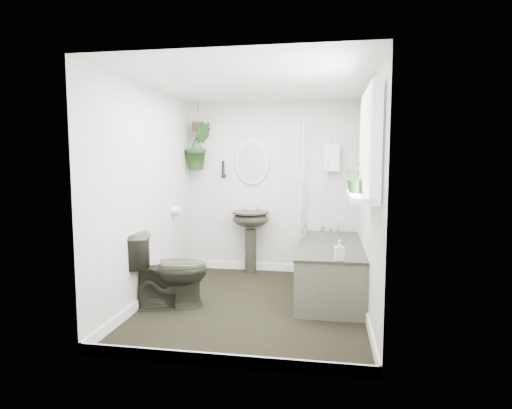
# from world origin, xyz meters

# --- Properties ---
(floor) EXTENTS (2.30, 2.80, 0.02)m
(floor) POSITION_xyz_m (0.00, 0.00, -0.01)
(floor) COLOR black
(floor) RESTS_ON ground
(ceiling) EXTENTS (2.30, 2.80, 0.02)m
(ceiling) POSITION_xyz_m (0.00, 0.00, 2.31)
(ceiling) COLOR white
(ceiling) RESTS_ON ground
(wall_back) EXTENTS (2.30, 0.02, 2.30)m
(wall_back) POSITION_xyz_m (0.00, 1.41, 1.15)
(wall_back) COLOR silver
(wall_back) RESTS_ON ground
(wall_front) EXTENTS (2.30, 0.02, 2.30)m
(wall_front) POSITION_xyz_m (0.00, -1.41, 1.15)
(wall_front) COLOR silver
(wall_front) RESTS_ON ground
(wall_left) EXTENTS (0.02, 2.80, 2.30)m
(wall_left) POSITION_xyz_m (-1.16, 0.00, 1.15)
(wall_left) COLOR silver
(wall_left) RESTS_ON ground
(wall_right) EXTENTS (0.02, 2.80, 2.30)m
(wall_right) POSITION_xyz_m (1.16, 0.00, 1.15)
(wall_right) COLOR silver
(wall_right) RESTS_ON ground
(skirting) EXTENTS (2.30, 2.80, 0.10)m
(skirting) POSITION_xyz_m (0.00, 0.00, 0.05)
(skirting) COLOR white
(skirting) RESTS_ON floor
(bathtub) EXTENTS (0.72, 1.72, 0.58)m
(bathtub) POSITION_xyz_m (0.80, 0.50, 0.29)
(bathtub) COLOR black
(bathtub) RESTS_ON floor
(bath_screen) EXTENTS (0.04, 0.72, 1.40)m
(bath_screen) POSITION_xyz_m (0.47, 0.99, 1.28)
(bath_screen) COLOR silver
(bath_screen) RESTS_ON bathtub
(shower_box) EXTENTS (0.20, 0.10, 0.35)m
(shower_box) POSITION_xyz_m (0.80, 1.34, 1.55)
(shower_box) COLOR white
(shower_box) RESTS_ON wall_back
(oval_mirror) EXTENTS (0.46, 0.03, 0.62)m
(oval_mirror) POSITION_xyz_m (-0.26, 1.37, 1.50)
(oval_mirror) COLOR beige
(oval_mirror) RESTS_ON wall_back
(wall_sconce) EXTENTS (0.04, 0.04, 0.22)m
(wall_sconce) POSITION_xyz_m (-0.66, 1.36, 1.40)
(wall_sconce) COLOR black
(wall_sconce) RESTS_ON wall_back
(toilet_roll_holder) EXTENTS (0.11, 0.11, 0.11)m
(toilet_roll_holder) POSITION_xyz_m (-1.10, 0.70, 0.90)
(toilet_roll_holder) COLOR white
(toilet_roll_holder) RESTS_ON wall_left
(window_recess) EXTENTS (0.08, 1.00, 0.90)m
(window_recess) POSITION_xyz_m (1.09, -0.70, 1.65)
(window_recess) COLOR white
(window_recess) RESTS_ON wall_right
(window_sill) EXTENTS (0.18, 1.00, 0.04)m
(window_sill) POSITION_xyz_m (1.02, -0.70, 1.23)
(window_sill) COLOR white
(window_sill) RESTS_ON wall_right
(window_blinds) EXTENTS (0.01, 0.86, 0.76)m
(window_blinds) POSITION_xyz_m (1.04, -0.70, 1.65)
(window_blinds) COLOR white
(window_blinds) RESTS_ON wall_right
(toilet) EXTENTS (0.87, 0.66, 0.79)m
(toilet) POSITION_xyz_m (-0.85, -0.21, 0.40)
(toilet) COLOR black
(toilet) RESTS_ON floor
(pedestal_sink) EXTENTS (0.57, 0.51, 0.84)m
(pedestal_sink) POSITION_xyz_m (-0.26, 1.24, 0.42)
(pedestal_sink) COLOR black
(pedestal_sink) RESTS_ON floor
(sill_plant) EXTENTS (0.24, 0.21, 0.26)m
(sill_plant) POSITION_xyz_m (1.00, -0.61, 1.38)
(sill_plant) COLOR black
(sill_plant) RESTS_ON window_sill
(hanging_plant) EXTENTS (0.45, 0.43, 0.64)m
(hanging_plant) POSITION_xyz_m (-0.97, 1.25, 1.71)
(hanging_plant) COLOR black
(hanging_plant) RESTS_ON ceiling
(soap_bottle) EXTENTS (0.10, 0.10, 0.20)m
(soap_bottle) POSITION_xyz_m (0.87, -0.29, 0.68)
(soap_bottle) COLOR black
(soap_bottle) RESTS_ON bathtub
(hanging_pot) EXTENTS (0.16, 0.16, 0.12)m
(hanging_pot) POSITION_xyz_m (-0.97, 1.25, 1.97)
(hanging_pot) COLOR #392E26
(hanging_pot) RESTS_ON ceiling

